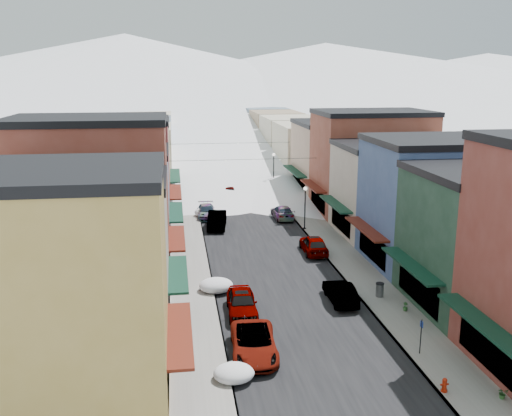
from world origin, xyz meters
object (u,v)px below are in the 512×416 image
object	(u,v)px
streetlamp_near	(305,202)
fire_hydrant	(444,385)
car_green_sedan	(340,292)
trash_can	(380,290)
car_dark_hatch	(217,220)
car_white_suv	(254,343)
car_silver_sedan	(242,302)

from	to	relation	value
streetlamp_near	fire_hydrant	bearing A→B (deg)	-89.84
car_green_sedan	streetlamp_near	bearing A→B (deg)	-95.02
car_green_sedan	trash_can	xyz separation A→B (m)	(2.94, 0.24, -0.07)
car_dark_hatch	car_white_suv	bearing A→B (deg)	-82.83
car_silver_sedan	trash_can	distance (m)	10.02
car_silver_sedan	fire_hydrant	distance (m)	14.08
car_green_sedan	fire_hydrant	distance (m)	12.18
fire_hydrant	trash_can	xyz separation A→B (m)	(1.15, 12.29, 0.17)
car_dark_hatch	trash_can	size ratio (longest dim) A/B	5.18
car_silver_sedan	car_green_sedan	xyz separation A→B (m)	(7.00, 1.04, -0.09)
car_white_suv	trash_can	bearing A→B (deg)	38.86
car_white_suv	car_green_sedan	distance (m)	9.73
car_dark_hatch	fire_hydrant	distance (m)	33.72
car_dark_hatch	fire_hydrant	size ratio (longest dim) A/B	6.97
car_green_sedan	trash_can	world-z (taller)	car_green_sedan
fire_hydrant	streetlamp_near	xyz separation A→B (m)	(-0.09, 30.48, 2.39)
car_dark_hatch	fire_hydrant	world-z (taller)	car_dark_hatch
fire_hydrant	trash_can	size ratio (longest dim) A/B	0.74
car_dark_hatch	car_green_sedan	xyz separation A→B (m)	(7.00, -20.51, -0.12)
car_green_sedan	streetlamp_near	size ratio (longest dim) A/B	1.01
car_white_suv	car_silver_sedan	world-z (taller)	car_silver_sedan
car_green_sedan	fire_hydrant	xyz separation A→B (m)	(1.79, -12.04, -0.24)
fire_hydrant	car_silver_sedan	bearing A→B (deg)	128.61
car_dark_hatch	car_silver_sedan	bearing A→B (deg)	-82.83
car_white_suv	trash_can	world-z (taller)	car_white_suv
car_green_sedan	car_dark_hatch	bearing A→B (deg)	-70.91
streetlamp_near	car_dark_hatch	bearing A→B (deg)	166.55
car_silver_sedan	fire_hydrant	world-z (taller)	car_silver_sedan
car_white_suv	fire_hydrant	size ratio (longest dim) A/B	7.33
car_silver_sedan	car_green_sedan	size ratio (longest dim) A/B	1.09
trash_can	streetlamp_near	size ratio (longest dim) A/B	0.23
car_white_suv	car_dark_hatch	distance (m)	27.27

